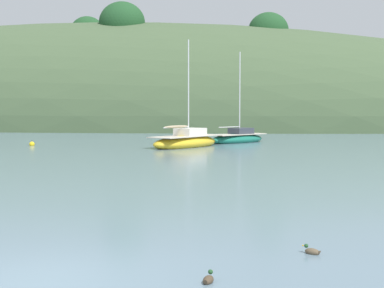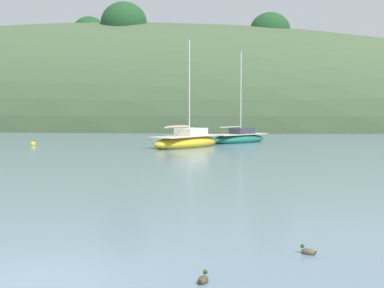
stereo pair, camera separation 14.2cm
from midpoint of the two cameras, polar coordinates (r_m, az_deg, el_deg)
name	(u,v)px [view 1 (the left image)]	position (r m, az deg, el deg)	size (l,w,h in m)	color
ground_plane	(35,283)	(10.89, -15.85, -13.28)	(400.00, 400.00, 0.00)	slate
far_shoreline_hill	(80,127)	(88.44, -11.27, 1.72)	(150.00, 36.00, 34.89)	#425638
sailboat_white_near	(238,138)	(50.25, 4.53, 0.59)	(5.58, 6.25, 8.22)	#196B56
sailboat_grey_yawl	(186,141)	(44.58, -0.69, 0.27)	(5.73, 7.65, 8.69)	gold
mooring_buoy_channel	(32,144)	(47.83, -15.90, -0.02)	(0.44, 0.44, 0.54)	yellow
duck_lone_left	(208,280)	(10.49, 1.26, -13.49)	(0.24, 0.43, 0.24)	#473828
duck_lead	(312,251)	(12.65, 11.67, -10.55)	(0.40, 0.33, 0.24)	brown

